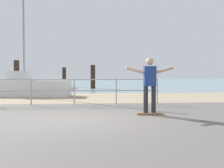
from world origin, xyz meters
name	(u,v)px	position (x,y,z in m)	size (l,w,h in m)	color
ground_plane	(79,127)	(0.00, -1.00, 0.00)	(24.00, 10.00, 0.04)	#605B56
beach_strip	(84,98)	(0.00, 7.00, 0.00)	(24.00, 6.00, 0.04)	tan
sea_surface	(88,82)	(0.00, 35.00, 0.00)	(72.00, 50.00, 0.04)	#75939E
railing_fence	(31,88)	(-2.02, 3.60, 0.70)	(10.12, 0.05, 1.05)	#9EA0A5
sailboat	(32,87)	(-2.87, 8.11, 0.53)	(5.05, 1.99, 5.81)	silver
skateboard	(150,113)	(2.07, 0.71, 0.07)	(0.80, 0.22, 0.08)	brown
skateboarder	(150,82)	(2.07, 0.71, 1.02)	(1.45, 0.22, 1.65)	#26262B
groyne_post_1	(17,76)	(-4.88, 12.74, 1.10)	(0.38, 0.38, 2.20)	#332319
groyne_post_2	(64,77)	(-2.16, 19.72, 0.92)	(0.37, 0.37, 1.85)	#332319
groyne_post_3	(93,77)	(0.55, 15.71, 0.98)	(0.39, 0.39, 1.97)	#332319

